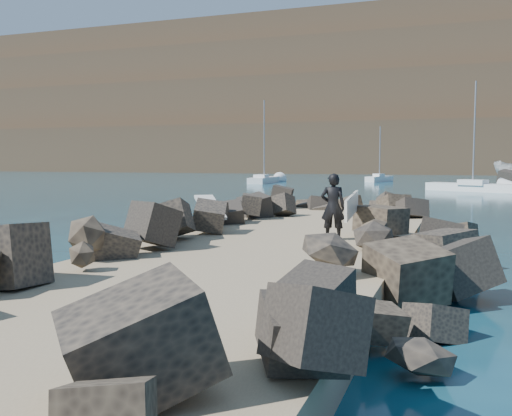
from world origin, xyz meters
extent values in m
plane|color=#0F384C|center=(0.00, 0.00, 0.00)|extent=(800.00, 800.00, 0.00)
cube|color=#8C7759|center=(0.00, -2.00, 0.30)|extent=(6.00, 26.00, 0.60)
cube|color=black|center=(-2.90, -1.50, 0.50)|extent=(2.60, 22.00, 1.00)
cube|color=black|center=(2.90, -1.50, 0.50)|extent=(2.60, 22.00, 1.00)
cube|color=#2D4919|center=(10.00, 160.00, 16.00)|extent=(360.00, 140.00, 32.00)
cube|color=silver|center=(-2.82, 2.80, 1.04)|extent=(1.81, 2.28, 0.08)
imported|color=black|center=(1.24, 1.03, 1.40)|extent=(0.64, 0.47, 1.61)
cube|color=white|center=(1.69, 1.03, 1.45)|extent=(0.15, 2.00, 0.63)
cube|color=white|center=(-4.93, 55.76, 0.25)|extent=(2.69, 5.48, 0.80)
cylinder|color=gray|center=(-4.93, 55.76, 3.55)|extent=(0.12, 0.12, 5.91)
cube|color=white|center=(-4.93, 55.14, 0.75)|extent=(1.26, 1.69, 0.44)
cube|color=white|center=(-16.56, 47.72, 0.25)|extent=(2.25, 7.88, 0.80)
cylinder|color=gray|center=(-16.56, 47.72, 4.88)|extent=(0.12, 0.12, 8.55)
cube|color=white|center=(-16.56, 46.78, 0.75)|extent=(1.39, 2.26, 0.44)
cube|color=white|center=(5.04, 37.03, 0.25)|extent=(7.48, 4.78, 0.80)
cylinder|color=gray|center=(5.04, 37.03, 4.73)|extent=(0.12, 0.12, 8.27)
cube|color=white|center=(5.04, 36.63, 0.75)|extent=(2.42, 2.00, 0.44)
cube|color=white|center=(-40.00, 152.00, 34.00)|extent=(10.00, 8.00, 4.00)
cube|color=white|center=(0.00, 165.00, 33.75)|extent=(8.00, 6.00, 3.50)
camera|label=1|loc=(4.12, -12.45, 2.52)|focal=40.00mm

